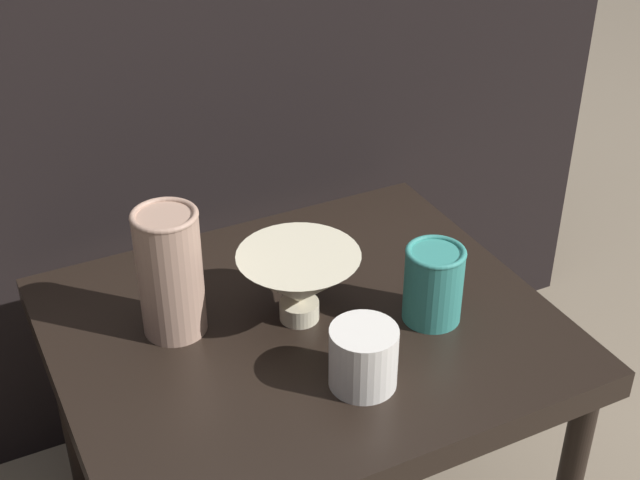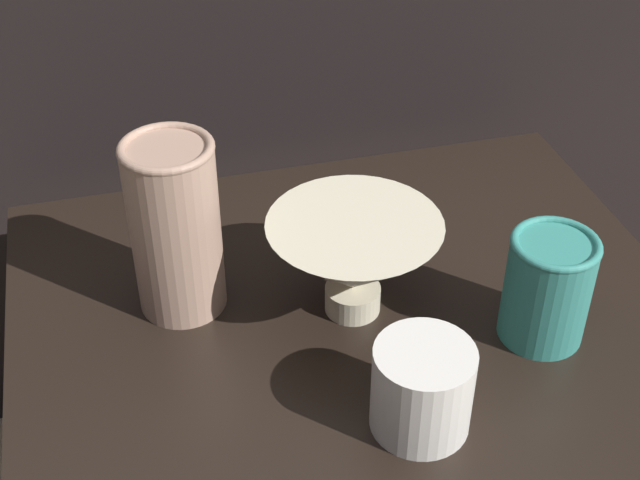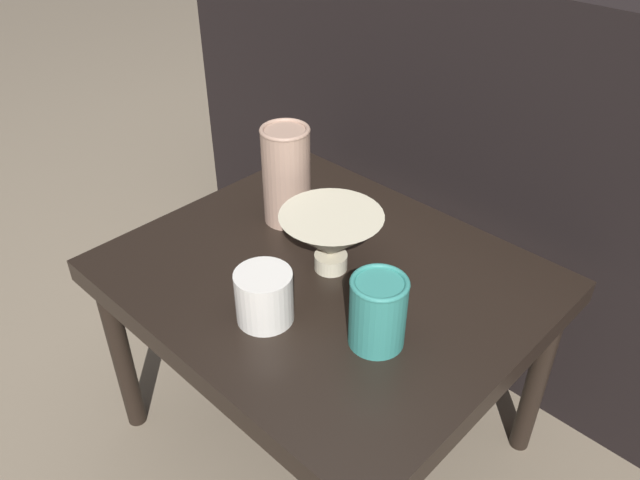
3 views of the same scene
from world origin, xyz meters
name	(u,v)px [view 3 (image 3 of 3)]	position (x,y,z in m)	size (l,w,h in m)	color
ground_plane	(325,431)	(0.00, 0.00, 0.00)	(8.00, 8.00, 0.00)	#7F705B
table	(325,292)	(0.00, 0.00, 0.36)	(0.65, 0.55, 0.40)	black
couch_backdrop	(515,152)	(0.00, 0.60, 0.39)	(1.53, 0.50, 0.78)	black
bowl	(333,237)	(0.00, 0.01, 0.46)	(0.16, 0.16, 0.10)	beige
vase_textured_left	(286,174)	(-0.16, 0.06, 0.49)	(0.09, 0.09, 0.18)	tan
vase_colorful_right	(378,311)	(0.16, -0.07, 0.46)	(0.08, 0.08, 0.11)	teal
cup	(264,296)	(0.01, -0.14, 0.44)	(0.08, 0.08, 0.08)	silver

